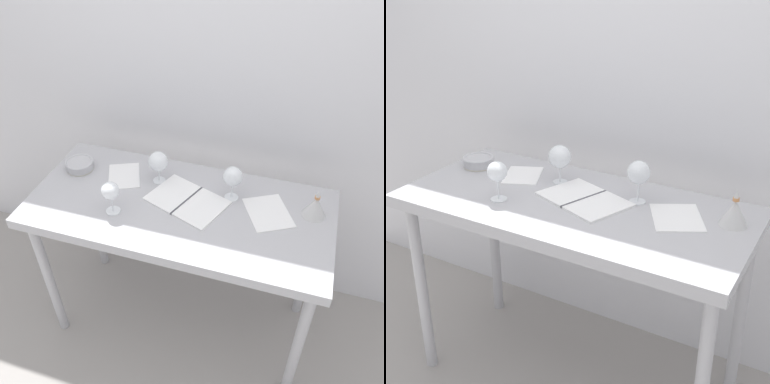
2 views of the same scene
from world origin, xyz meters
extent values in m
plane|color=#9E9994|center=(0.00, 0.00, 0.00)|extent=(6.00, 6.00, 0.00)
cube|color=silver|center=(0.00, 0.49, 1.30)|extent=(3.80, 0.04, 2.60)
cube|color=#B1B1B6|center=(0.00, 0.00, 0.88)|extent=(1.40, 0.64, 0.04)
cube|color=#B1B1B6|center=(0.00, -0.33, 0.88)|extent=(1.40, 0.01, 0.05)
cylinder|color=#B1B1B6|center=(-0.64, -0.26, 0.43)|extent=(0.05, 0.05, 0.86)
cylinder|color=#B1B1B6|center=(0.64, -0.26, 0.43)|extent=(0.05, 0.05, 0.86)
cylinder|color=#B1B1B6|center=(-0.64, 0.26, 0.43)|extent=(0.05, 0.05, 0.86)
cylinder|color=#B1B1B6|center=(0.64, 0.26, 0.43)|extent=(0.05, 0.05, 0.86)
cylinder|color=white|center=(0.22, 0.12, 0.90)|extent=(0.07, 0.07, 0.00)
cylinder|color=white|center=(0.22, 0.12, 0.95)|extent=(0.01, 0.01, 0.08)
sphere|color=white|center=(0.22, 0.12, 1.03)|extent=(0.09, 0.09, 0.09)
cylinder|color=maroon|center=(0.22, 0.12, 1.01)|extent=(0.06, 0.06, 0.02)
cylinder|color=white|center=(-0.15, 0.14, 0.90)|extent=(0.06, 0.06, 0.00)
cylinder|color=white|center=(-0.15, 0.14, 0.94)|extent=(0.01, 0.01, 0.07)
sphere|color=white|center=(-0.15, 0.14, 1.02)|extent=(0.10, 0.10, 0.10)
cylinder|color=maroon|center=(-0.15, 0.14, 1.00)|extent=(0.07, 0.07, 0.03)
cylinder|color=white|center=(-0.27, -0.14, 0.90)|extent=(0.07, 0.07, 0.00)
cylinder|color=white|center=(-0.27, -0.14, 0.95)|extent=(0.01, 0.01, 0.08)
sphere|color=white|center=(-0.27, -0.14, 1.02)|extent=(0.08, 0.08, 0.08)
cylinder|color=maroon|center=(-0.27, -0.14, 1.01)|extent=(0.06, 0.06, 0.02)
cube|color=white|center=(-0.06, 0.06, 0.90)|extent=(0.24, 0.28, 0.01)
cube|color=white|center=(0.11, 0.00, 0.90)|extent=(0.24, 0.28, 0.01)
cube|color=#3F3F47|center=(0.03, 0.03, 0.90)|extent=(0.09, 0.22, 0.01)
cube|color=white|center=(0.40, 0.06, 0.90)|extent=(0.27, 0.28, 0.00)
cube|color=white|center=(-0.33, 0.12, 0.90)|extent=(0.22, 0.25, 0.00)
cylinder|color=beige|center=(-0.57, 0.11, 0.90)|extent=(0.13, 0.13, 0.01)
cylinder|color=#B7B7BC|center=(-0.57, 0.11, 0.92)|extent=(0.14, 0.14, 0.04)
torus|color=#B7B7BC|center=(-0.57, 0.11, 0.94)|extent=(0.14, 0.14, 0.01)
cone|color=silver|center=(0.59, 0.11, 0.95)|extent=(0.11, 0.11, 0.09)
cylinder|color=#C17F4C|center=(0.59, 0.11, 1.00)|extent=(0.02, 0.02, 0.01)
cone|color=silver|center=(0.59, 0.11, 1.02)|extent=(0.02, 0.02, 0.03)
camera|label=1|loc=(0.49, -1.37, 2.18)|focal=39.36mm
camera|label=2|loc=(0.96, -1.65, 1.79)|focal=50.15mm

